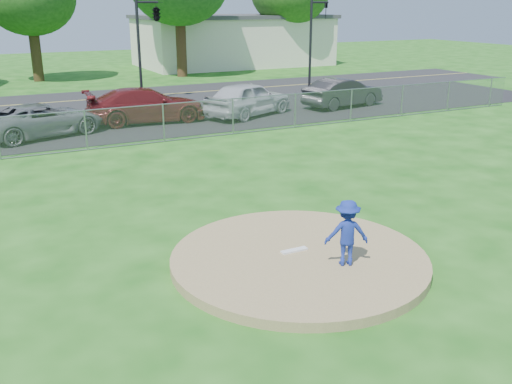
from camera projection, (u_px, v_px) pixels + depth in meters
ground at (155, 156)px, 20.50m from camera, size 120.00×120.00×0.00m
pitchers_mound at (299, 259)px, 12.00m from camera, size 5.40×5.40×0.20m
pitching_rubber at (294, 250)px, 12.13m from camera, size 0.60×0.15×0.04m
chain_link_fence at (139, 126)px, 21.96m from camera, size 40.00×0.06×1.50m
parking_lot at (112, 124)px, 26.00m from camera, size 50.00×8.00×0.01m
street at (81, 100)px, 32.35m from camera, size 60.00×7.00×0.01m
commercial_building at (233, 40)px, 50.40m from camera, size 16.40×9.40×4.30m
traffic_signal_center at (154, 15)px, 30.91m from camera, size 1.42×2.48×5.60m
traffic_signal_right at (314, 35)px, 35.72m from camera, size 1.28×0.20×5.60m
pitcher at (347, 233)px, 11.34m from camera, size 1.01×0.80×1.36m
parked_car_gray at (43, 120)px, 23.39m from camera, size 5.33×3.64×1.35m
parked_car_darkred at (146, 105)px, 26.10m from camera, size 5.57×2.55×1.58m
parked_car_pearl at (248, 99)px, 27.62m from camera, size 5.25×3.76×1.66m
parked_car_charcoal at (343, 93)px, 30.05m from camera, size 4.75×2.34×1.50m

